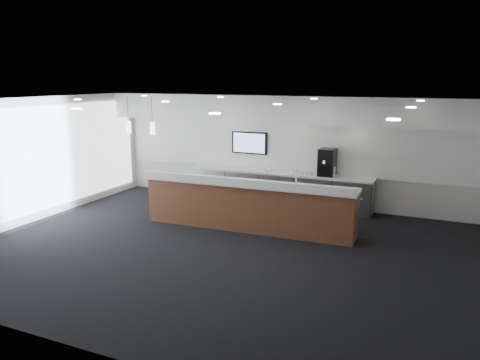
% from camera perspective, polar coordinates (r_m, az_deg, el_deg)
% --- Properties ---
extents(ground, '(10.00, 10.00, 0.00)m').
position_cam_1_polar(ground, '(9.73, -2.46, -8.35)').
color(ground, black).
rests_on(ground, ground).
extents(ceiling, '(10.00, 8.00, 0.02)m').
position_cam_1_polar(ceiling, '(9.12, -2.64, 9.58)').
color(ceiling, black).
rests_on(ceiling, back_wall).
extents(back_wall, '(10.00, 0.02, 3.00)m').
position_cam_1_polar(back_wall, '(12.95, 5.40, 3.68)').
color(back_wall, silver).
rests_on(back_wall, ground).
extents(left_wall, '(0.02, 8.00, 3.00)m').
position_cam_1_polar(left_wall, '(12.35, -23.80, 2.26)').
color(left_wall, silver).
rests_on(left_wall, ground).
extents(soffit_bulkhead, '(10.00, 0.90, 0.70)m').
position_cam_1_polar(soffit_bulkhead, '(12.41, 4.84, 8.66)').
color(soffit_bulkhead, white).
rests_on(soffit_bulkhead, back_wall).
extents(alcove_panel, '(9.80, 0.06, 1.40)m').
position_cam_1_polar(alcove_panel, '(12.91, 5.37, 4.10)').
color(alcove_panel, white).
rests_on(alcove_panel, back_wall).
extents(window_blinds_wall, '(0.04, 7.36, 2.55)m').
position_cam_1_polar(window_blinds_wall, '(12.32, -23.67, 2.25)').
color(window_blinds_wall, silver).
rests_on(window_blinds_wall, left_wall).
extents(back_credenza, '(5.06, 0.66, 0.95)m').
position_cam_1_polar(back_credenza, '(12.81, 4.79, -1.06)').
color(back_credenza, gray).
rests_on(back_credenza, ground).
extents(wall_tv, '(1.05, 0.08, 0.62)m').
position_cam_1_polar(wall_tv, '(13.19, 1.16, 4.55)').
color(wall_tv, black).
rests_on(wall_tv, back_wall).
extents(pendant_left, '(0.12, 0.12, 0.30)m').
position_cam_1_polar(pendant_left, '(11.11, -11.91, 5.94)').
color(pendant_left, '#FCF0C4').
rests_on(pendant_left, ceiling).
extents(pendant_right, '(0.12, 0.12, 0.30)m').
position_cam_1_polar(pendant_right, '(11.53, -14.75, 6.03)').
color(pendant_right, '#FCF0C4').
rests_on(pendant_right, ceiling).
extents(ceiling_can_lights, '(7.00, 5.00, 0.02)m').
position_cam_1_polar(ceiling_can_lights, '(9.12, -2.64, 9.39)').
color(ceiling_can_lights, white).
rests_on(ceiling_can_lights, ceiling).
extents(service_counter, '(5.02, 1.00, 1.49)m').
position_cam_1_polar(service_counter, '(10.78, 0.97, -3.05)').
color(service_counter, brown).
rests_on(service_counter, ground).
extents(coffee_machine, '(0.42, 0.54, 0.71)m').
position_cam_1_polar(coffee_machine, '(12.31, 10.59, 2.13)').
color(coffee_machine, black).
rests_on(coffee_machine, back_credenza).
extents(info_sign_left, '(0.14, 0.06, 0.19)m').
position_cam_1_polar(info_sign_left, '(12.72, 3.46, 1.48)').
color(info_sign_left, silver).
rests_on(info_sign_left, back_credenza).
extents(info_sign_right, '(0.20, 0.08, 0.27)m').
position_cam_1_polar(info_sign_right, '(12.20, 11.08, 1.00)').
color(info_sign_right, silver).
rests_on(info_sign_right, back_credenza).
extents(cup_0, '(0.09, 0.09, 0.09)m').
position_cam_1_polar(cup_0, '(12.21, 11.28, 0.55)').
color(cup_0, white).
rests_on(cup_0, back_credenza).
extents(cup_1, '(0.13, 0.13, 0.09)m').
position_cam_1_polar(cup_1, '(12.25, 10.64, 0.61)').
color(cup_1, white).
rests_on(cup_1, back_credenza).
extents(cup_2, '(0.11, 0.11, 0.09)m').
position_cam_1_polar(cup_2, '(12.28, 10.00, 0.66)').
color(cup_2, white).
rests_on(cup_2, back_credenza).
extents(cup_3, '(0.12, 0.12, 0.09)m').
position_cam_1_polar(cup_3, '(12.31, 9.37, 0.72)').
color(cup_3, white).
rests_on(cup_3, back_credenza).
extents(cup_4, '(0.13, 0.13, 0.09)m').
position_cam_1_polar(cup_4, '(12.35, 8.75, 0.77)').
color(cup_4, white).
rests_on(cup_4, back_credenza).
extents(cup_5, '(0.10, 0.10, 0.09)m').
position_cam_1_polar(cup_5, '(12.38, 8.12, 0.83)').
color(cup_5, white).
rests_on(cup_5, back_credenza).
extents(cup_6, '(0.13, 0.13, 0.09)m').
position_cam_1_polar(cup_6, '(12.42, 7.50, 0.88)').
color(cup_6, white).
rests_on(cup_6, back_credenza).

